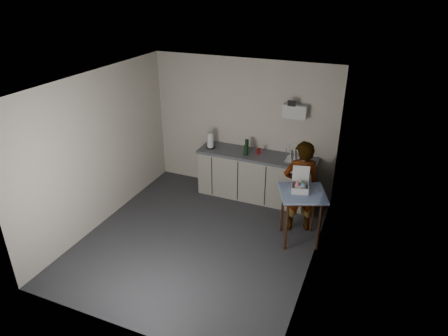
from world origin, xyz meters
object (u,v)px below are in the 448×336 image
at_px(bakery_box, 300,186).
at_px(paper_towel, 210,141).
at_px(side_table, 302,199).
at_px(kitchen_counter, 256,177).
at_px(dark_bottle, 247,146).
at_px(standing_man, 301,187).
at_px(soda_can, 259,151).
at_px(dish_rack, 296,157).
at_px(soap_bottle, 246,148).

bearing_deg(bakery_box, paper_towel, 140.73).
xyz_separation_m(side_table, bakery_box, (-0.06, 0.04, 0.20)).
bearing_deg(paper_towel, side_table, -26.87).
xyz_separation_m(kitchen_counter, paper_towel, (-0.93, -0.05, 0.63)).
bearing_deg(paper_towel, bakery_box, -26.55).
xyz_separation_m(kitchen_counter, dark_bottle, (-0.22, 0.04, 0.60)).
relative_size(dark_bottle, paper_towel, 0.76).
xyz_separation_m(kitchen_counter, standing_man, (1.00, -0.76, 0.38)).
bearing_deg(standing_man, side_table, 82.81).
bearing_deg(dark_bottle, side_table, -40.31).
height_order(soda_can, dish_rack, dish_rack).
bearing_deg(kitchen_counter, side_table, -44.42).
bearing_deg(side_table, soap_bottle, 120.97).
xyz_separation_m(standing_man, paper_towel, (-1.93, 0.71, 0.26)).
xyz_separation_m(side_table, soda_can, (-1.07, 1.10, 0.19)).
xyz_separation_m(soda_can, bakery_box, (1.02, -1.06, 0.00)).
height_order(standing_man, dark_bottle, standing_man).
bearing_deg(bakery_box, soda_can, 121.11).
xyz_separation_m(side_table, standing_man, (-0.10, 0.32, 0.03)).
bearing_deg(dish_rack, bakery_box, -73.43).
relative_size(soap_bottle, soda_can, 2.25).
distance_m(soda_can, dark_bottle, 0.26).
xyz_separation_m(soap_bottle, bakery_box, (1.22, -0.93, -0.07)).
distance_m(kitchen_counter, soda_can, 0.54).
relative_size(dark_bottle, bakery_box, 0.65).
relative_size(kitchen_counter, soap_bottle, 8.55).
relative_size(kitchen_counter, bakery_box, 6.08).
bearing_deg(soap_bottle, dish_rack, 7.62).
bearing_deg(soap_bottle, soda_can, 31.87).
bearing_deg(soda_can, paper_towel, -175.59).
relative_size(soap_bottle, bakery_box, 0.71).
height_order(side_table, soap_bottle, soap_bottle).
bearing_deg(paper_towel, kitchen_counter, 3.13).
height_order(kitchen_counter, paper_towel, paper_towel).
height_order(soap_bottle, dish_rack, soap_bottle).
xyz_separation_m(kitchen_counter, dish_rack, (0.73, 0.01, 0.54)).
height_order(dark_bottle, paper_towel, paper_towel).
distance_m(kitchen_counter, soap_bottle, 0.65).
height_order(soda_can, bakery_box, bakery_box).
relative_size(kitchen_counter, standing_man, 1.40).
relative_size(dark_bottle, dish_rack, 0.66).
bearing_deg(soap_bottle, standing_man, -28.81).
bearing_deg(soda_can, bakery_box, -46.17).
bearing_deg(dish_rack, soap_bottle, -172.38).
relative_size(standing_man, dish_rack, 4.46).
bearing_deg(kitchen_counter, dark_bottle, 168.96).
relative_size(side_table, soap_bottle, 3.41).
relative_size(soda_can, dish_rack, 0.32).
bearing_deg(paper_towel, dish_rack, 2.27).
distance_m(paper_towel, dish_rack, 1.66).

